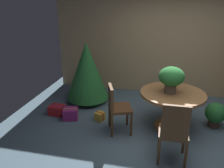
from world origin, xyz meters
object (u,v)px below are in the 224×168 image
(gift_box_purple, at_px, (71,114))
(gift_box_red, at_px, (57,110))
(wooden_chair_left_near, at_px, (116,106))
(potted_plant, at_px, (215,114))
(round_dining_table, at_px, (172,101))
(holiday_tree, at_px, (87,71))
(flower_vase, at_px, (171,77))
(wooden_chair_near, at_px, (174,130))
(gift_box_gold, at_px, (100,116))

(gift_box_purple, relative_size, gift_box_red, 1.11)
(wooden_chair_left_near, bearing_deg, potted_plant, 17.60)
(gift_box_red, bearing_deg, round_dining_table, -0.36)
(round_dining_table, relative_size, potted_plant, 2.42)
(holiday_tree, relative_size, potted_plant, 2.95)
(holiday_tree, bearing_deg, wooden_chair_left_near, -50.78)
(round_dining_table, xyz_separation_m, potted_plant, (0.84, 0.22, -0.28))
(round_dining_table, bearing_deg, flower_vase, -160.83)
(wooden_chair_near, bearing_deg, potted_plant, 56.11)
(wooden_chair_left_near, distance_m, gift_box_purple, 1.12)
(round_dining_table, xyz_separation_m, gift_box_purple, (-2.00, -0.11, -0.43))
(wooden_chair_left_near, relative_size, potted_plant, 1.86)
(round_dining_table, relative_size, wooden_chair_near, 1.18)
(wooden_chair_left_near, bearing_deg, wooden_chair_near, -34.17)
(flower_vase, bearing_deg, wooden_chair_near, -86.91)
(flower_vase, xyz_separation_m, gift_box_gold, (-1.34, -0.01, -0.94))
(gift_box_red, bearing_deg, gift_box_purple, -18.89)
(round_dining_table, distance_m, flower_vase, 0.48)
(gift_box_purple, bearing_deg, round_dining_table, 3.22)
(wooden_chair_near, bearing_deg, gift_box_gold, 144.49)
(round_dining_table, height_order, holiday_tree, holiday_tree)
(gift_box_purple, bearing_deg, wooden_chair_left_near, -13.65)
(holiday_tree, relative_size, gift_box_gold, 6.56)
(wooden_chair_left_near, distance_m, gift_box_red, 1.49)
(gift_box_purple, xyz_separation_m, potted_plant, (2.83, 0.33, 0.16))
(flower_vase, bearing_deg, gift_box_red, 179.17)
(wooden_chair_near, xyz_separation_m, potted_plant, (0.84, 1.25, -0.28))
(gift_box_gold, distance_m, gift_box_red, 0.97)
(potted_plant, bearing_deg, gift_box_red, -176.35)
(potted_plant, bearing_deg, round_dining_table, -165.31)
(flower_vase, distance_m, wooden_chair_left_near, 1.11)
(round_dining_table, height_order, wooden_chair_near, wooden_chair_near)
(wooden_chair_left_near, height_order, gift_box_gold, wooden_chair_left_near)
(gift_box_purple, distance_m, potted_plant, 2.86)
(round_dining_table, distance_m, potted_plant, 0.91)
(wooden_chair_near, xyz_separation_m, gift_box_red, (-2.37, 1.04, -0.45))
(flower_vase, xyz_separation_m, potted_plant, (0.89, 0.24, -0.75))
(wooden_chair_near, relative_size, gift_box_gold, 4.54)
(gift_box_purple, height_order, potted_plant, potted_plant)
(gift_box_gold, relative_size, gift_box_red, 0.72)
(wooden_chair_left_near, relative_size, gift_box_red, 2.96)
(round_dining_table, height_order, flower_vase, flower_vase)
(round_dining_table, height_order, gift_box_gold, round_dining_table)
(round_dining_table, bearing_deg, gift_box_purple, -176.78)
(flower_vase, distance_m, holiday_tree, 2.04)
(wooden_chair_near, bearing_deg, gift_box_purple, 155.40)
(gift_box_purple, relative_size, potted_plant, 0.70)
(round_dining_table, xyz_separation_m, gift_box_gold, (-1.40, -0.03, -0.47))
(wooden_chair_near, relative_size, gift_box_red, 3.25)
(holiday_tree, height_order, gift_box_gold, holiday_tree)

